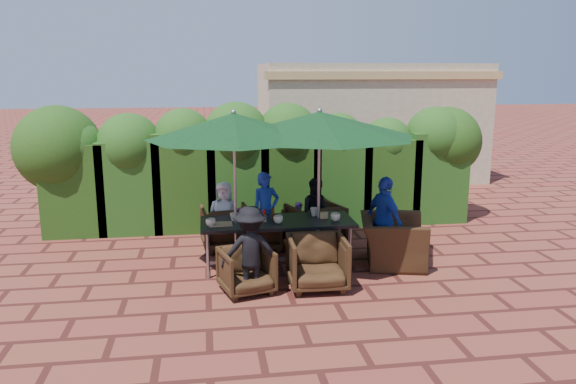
{
  "coord_description": "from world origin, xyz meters",
  "views": [
    {
      "loc": [
        -1.08,
        -8.45,
        3.01
      ],
      "look_at": [
        0.22,
        0.4,
        1.07
      ],
      "focal_mm": 35.0,
      "sensor_mm": 36.0,
      "label": 1
    }
  ],
  "objects": [
    {
      "name": "cup_e",
      "position": [
        0.85,
        -0.3,
        0.81
      ],
      "size": [
        0.15,
        0.15,
        0.12
      ],
      "primitive_type": "imported",
      "color": "beige",
      "rests_on": "dining_table"
    },
    {
      "name": "adult_near_left",
      "position": [
        -0.53,
        -1.18,
        0.62
      ],
      "size": [
        0.8,
        0.38,
        1.24
      ],
      "primitive_type": "imported",
      "rotation": [
        0.0,
        0.0,
        3.12
      ],
      "color": "black",
      "rests_on": "ground"
    },
    {
      "name": "serving_tray",
      "position": [
        -0.9,
        -0.27,
        0.76
      ],
      "size": [
        0.35,
        0.25,
        0.02
      ],
      "primitive_type": "cube",
      "color": "tan",
      "rests_on": "dining_table"
    },
    {
      "name": "sauce_bottle",
      "position": [
        -0.08,
        -0.03,
        0.83
      ],
      "size": [
        0.04,
        0.04,
        0.17
      ],
      "primitive_type": "cylinder",
      "color": "#4C230C",
      "rests_on": "dining_table"
    },
    {
      "name": "chair_far_right",
      "position": [
        0.74,
        0.73,
        0.43
      ],
      "size": [
        1.02,
        0.99,
        0.85
      ],
      "primitive_type": "imported",
      "rotation": [
        0.0,
        0.0,
        3.45
      ],
      "color": "black",
      "rests_on": "ground"
    },
    {
      "name": "cup_c",
      "position": [
        -0.03,
        -0.3,
        0.81
      ],
      "size": [
        0.15,
        0.15,
        0.12
      ],
      "primitive_type": "imported",
      "color": "beige",
      "rests_on": "dining_table"
    },
    {
      "name": "chair_near_left",
      "position": [
        -0.58,
        -1.12,
        0.35
      ],
      "size": [
        0.82,
        0.79,
        0.69
      ],
      "primitive_type": "imported",
      "rotation": [
        0.0,
        0.0,
        0.27
      ],
      "color": "black",
      "rests_on": "ground"
    },
    {
      "name": "pedestrian_a",
      "position": [
        1.3,
        4.23,
        0.91
      ],
      "size": [
        1.76,
        0.77,
        1.83
      ],
      "primitive_type": "imported",
      "rotation": [
        0.0,
        0.0,
        3.04
      ],
      "color": "green",
      "rests_on": "ground"
    },
    {
      "name": "child_right",
      "position": [
        0.49,
        0.87,
        0.39
      ],
      "size": [
        0.29,
        0.24,
        0.78
      ],
      "primitive_type": "imported",
      "rotation": [
        0.0,
        0.0,
        -0.03
      ],
      "color": "#9454B6",
      "rests_on": "ground"
    },
    {
      "name": "adult_far_left",
      "position": [
        -0.81,
        0.87,
        0.59
      ],
      "size": [
        0.64,
        0.45,
        1.18
      ],
      "primitive_type": "imported",
      "rotation": [
        0.0,
        0.0,
        -0.2
      ],
      "color": "silver",
      "rests_on": "ground"
    },
    {
      "name": "number_block_right",
      "position": [
        0.71,
        -0.13,
        0.8
      ],
      "size": [
        0.12,
        0.06,
        0.1
      ],
      "primitive_type": "cube",
      "color": "#DAB470",
      "rests_on": "dining_table"
    },
    {
      "name": "adult_far_mid",
      "position": [
        -0.11,
        0.76,
        0.67
      ],
      "size": [
        0.58,
        0.53,
        1.34
      ],
      "primitive_type": "imported",
      "rotation": [
        0.0,
        0.0,
        0.32
      ],
      "color": "#203EAF",
      "rests_on": "ground"
    },
    {
      "name": "chair_end_right",
      "position": [
        1.8,
        -0.25,
        0.5
      ],
      "size": [
        0.99,
        1.28,
        0.99
      ],
      "primitive_type": "imported",
      "rotation": [
        0.0,
        0.0,
        1.33
      ],
      "color": "black",
      "rests_on": "ground"
    },
    {
      "name": "number_block_left",
      "position": [
        -0.26,
        -0.18,
        0.8
      ],
      "size": [
        0.12,
        0.06,
        0.1
      ],
      "primitive_type": "cube",
      "color": "#DAB470",
      "rests_on": "dining_table"
    },
    {
      "name": "child_left",
      "position": [
        -0.52,
        0.8,
        0.37
      ],
      "size": [
        0.31,
        0.27,
        0.74
      ],
      "primitive_type": "imported",
      "rotation": [
        0.0,
        0.0,
        0.22
      ],
      "color": "#C1446A",
      "rests_on": "ground"
    },
    {
      "name": "cup_b",
      "position": [
        -0.69,
        -0.06,
        0.81
      ],
      "size": [
        0.13,
        0.13,
        0.12
      ],
      "primitive_type": "imported",
      "color": "beige",
      "rests_on": "dining_table"
    },
    {
      "name": "cup_a",
      "position": [
        -1.05,
        -0.33,
        0.81
      ],
      "size": [
        0.15,
        0.15,
        0.12
      ],
      "primitive_type": "imported",
      "color": "beige",
      "rests_on": "dining_table"
    },
    {
      "name": "hedge_wall",
      "position": [
        -0.17,
        2.32,
        1.32
      ],
      "size": [
        9.1,
        1.6,
        2.44
      ],
      "color": "#15320D",
      "rests_on": "ground"
    },
    {
      "name": "pedestrian_b",
      "position": [
        2.35,
        4.51,
        0.81
      ],
      "size": [
        0.87,
        0.65,
        1.61
      ],
      "primitive_type": "imported",
      "rotation": [
        0.0,
        0.0,
        3.4
      ],
      "color": "#C1446A",
      "rests_on": "ground"
    },
    {
      "name": "chair_far_mid",
      "position": [
        -0.14,
        0.83,
        0.35
      ],
      "size": [
        0.78,
        0.74,
        0.7
      ],
      "primitive_type": "imported",
      "rotation": [
        0.0,
        0.0,
        2.97
      ],
      "color": "black",
      "rests_on": "ground"
    },
    {
      "name": "umbrella_right",
      "position": [
        0.63,
        -0.1,
        2.21
      ],
      "size": [
        2.99,
        2.99,
        2.46
      ],
      "color": "gray",
      "rests_on": "ground"
    },
    {
      "name": "ketchup_bottle",
      "position": [
        -0.22,
        -0.1,
        0.83
      ],
      "size": [
        0.04,
        0.04,
        0.17
      ],
      "primitive_type": "cylinder",
      "color": "#B20C0A",
      "rests_on": "dining_table"
    },
    {
      "name": "umbrella_left",
      "position": [
        -0.67,
        -0.21,
        2.21
      ],
      "size": [
        2.59,
        2.59,
        2.46
      ],
      "color": "gray",
      "rests_on": "ground"
    },
    {
      "name": "adult_end_right",
      "position": [
        1.68,
        -0.17,
        0.7
      ],
      "size": [
        0.66,
        0.91,
        1.39
      ],
      "primitive_type": "imported",
      "rotation": [
        0.0,
        0.0,
        1.91
      ],
      "color": "#203EAF",
      "rests_on": "ground"
    },
    {
      "name": "cup_d",
      "position": [
        0.59,
        0.04,
        0.82
      ],
      "size": [
        0.14,
        0.14,
        0.13
      ],
      "primitive_type": "imported",
      "color": "beige",
      "rests_on": "dining_table"
    },
    {
      "name": "pedestrian_c",
      "position": [
        3.51,
        4.15,
        0.78
      ],
      "size": [
        1.06,
        1.0,
        1.57
      ],
      "primitive_type": "imported",
      "rotation": [
        0.0,
        0.0,
        2.44
      ],
      "color": "gray",
      "rests_on": "ground"
    },
    {
      "name": "chair_near_right",
      "position": [
        0.42,
        -1.1,
        0.41
      ],
      "size": [
        0.81,
        0.76,
        0.82
      ],
      "primitive_type": "imported",
      "rotation": [
        0.0,
        0.0,
        -0.02
      ],
      "color": "black",
      "rests_on": "ground"
    },
    {
      "name": "dining_table",
      "position": [
        -0.03,
        -0.15,
        0.68
      ],
      "size": [
        2.35,
        0.9,
        0.75
      ],
      "color": "black",
      "rests_on": "ground"
    },
    {
      "name": "ground",
      "position": [
        0.0,
        0.0,
        0.0
      ],
      "size": [
        80.0,
        80.0,
        0.0
      ],
      "primitive_type": "plane",
      "color": "maroon",
      "rests_on": "ground"
    },
    {
      "name": "chair_far_left",
      "position": [
        -0.79,
        0.92,
        0.41
      ],
      "size": [
        0.86,
        0.81,
        0.82
      ],
      "primitive_type": "imported",
      "rotation": [
        0.0,
        0.0,
        3.24
      ],
      "color": "black",
      "rests_on": "ground"
    },
    {
      "name": "building",
      "position": [
        3.5,
        6.99,
        1.61
      ],
      "size": [
        6.2,
        3.08,
        3.2
      ],
      "color": "beige",
      "rests_on": "ground"
    },
    {
      "name": "adult_far_right",
      "position": [
        0.77,
        0.71,
        0.61
      ],
      "size": [
        0.63,
        0.43,
        1.22
      ],
      "primitive_type": "imported",
      "rotation": [
        0.0,
        0.0,
        -0.12
      ],
      "color": "black",
      "rests_on": "ground"
    }
  ]
}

